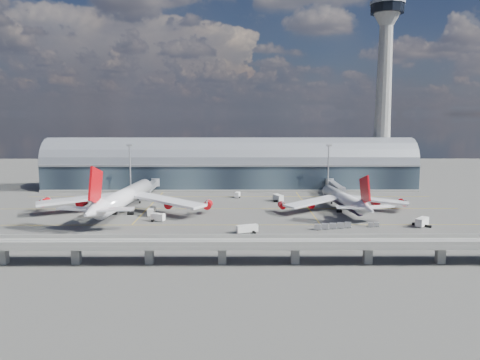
{
  "coord_description": "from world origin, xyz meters",
  "views": [
    {
      "loc": [
        4.27,
        -179.02,
        40.67
      ],
      "look_at": [
        5.18,
        10.0,
        14.0
      ],
      "focal_mm": 35.0,
      "sensor_mm": 36.0,
      "label": 1
    }
  ],
  "objects_px": {
    "floodlight_mast_left": "(130,168)",
    "service_truck_5": "(278,198)",
    "airliner_right": "(344,200)",
    "service_truck_3": "(422,222)",
    "service_truck_2": "(247,229)",
    "service_truck_4": "(237,195)",
    "service_truck_0": "(151,211)",
    "control_tower": "(384,94)",
    "cargo_train_0": "(175,238)",
    "floodlight_mast_right": "(328,168)",
    "cargo_train_2": "(373,225)",
    "cargo_train_1": "(333,226)",
    "service_truck_1": "(158,217)",
    "airliner_left": "(123,198)"
  },
  "relations": [
    {
      "from": "control_tower",
      "to": "service_truck_3",
      "type": "distance_m",
      "value": 108.81
    },
    {
      "from": "airliner_right",
      "to": "service_truck_2",
      "type": "relative_size",
      "value": 7.5
    },
    {
      "from": "cargo_train_0",
      "to": "cargo_train_2",
      "type": "height_order",
      "value": "cargo_train_0"
    },
    {
      "from": "cargo_train_0",
      "to": "cargo_train_2",
      "type": "xyz_separation_m",
      "value": [
        69.83,
        19.13,
        -0.17
      ]
    },
    {
      "from": "floodlight_mast_left",
      "to": "service_truck_0",
      "type": "xyz_separation_m",
      "value": [
        19.28,
        -48.27,
        -12.04
      ]
    },
    {
      "from": "airliner_left",
      "to": "service_truck_3",
      "type": "bearing_deg",
      "value": -6.21
    },
    {
      "from": "floodlight_mast_right",
      "to": "airliner_right",
      "type": "height_order",
      "value": "floodlight_mast_right"
    },
    {
      "from": "floodlight_mast_left",
      "to": "airliner_left",
      "type": "height_order",
      "value": "floodlight_mast_left"
    },
    {
      "from": "service_truck_5",
      "to": "cargo_train_1",
      "type": "xyz_separation_m",
      "value": [
        15.05,
        -53.48,
        -0.59
      ]
    },
    {
      "from": "airliner_right",
      "to": "service_truck_1",
      "type": "bearing_deg",
      "value": -173.5
    },
    {
      "from": "floodlight_mast_right",
      "to": "cargo_train_1",
      "type": "distance_m",
      "value": 73.06
    },
    {
      "from": "floodlight_mast_left",
      "to": "cargo_train_1",
      "type": "relative_size",
      "value": 1.77
    },
    {
      "from": "service_truck_2",
      "to": "service_truck_5",
      "type": "height_order",
      "value": "service_truck_5"
    },
    {
      "from": "control_tower",
      "to": "floodlight_mast_right",
      "type": "distance_m",
      "value": 58.76
    },
    {
      "from": "service_truck_5",
      "to": "service_truck_2",
      "type": "bearing_deg",
      "value": -128.66
    },
    {
      "from": "service_truck_3",
      "to": "service_truck_0",
      "type": "bearing_deg",
      "value": -148.08
    },
    {
      "from": "control_tower",
      "to": "floodlight_mast_left",
      "type": "height_order",
      "value": "control_tower"
    },
    {
      "from": "floodlight_mast_left",
      "to": "service_truck_5",
      "type": "height_order",
      "value": "floodlight_mast_left"
    },
    {
      "from": "service_truck_3",
      "to": "floodlight_mast_left",
      "type": "bearing_deg",
      "value": -166.44
    },
    {
      "from": "service_truck_3",
      "to": "service_truck_5",
      "type": "bearing_deg",
      "value": 176.55
    },
    {
      "from": "service_truck_0",
      "to": "service_truck_1",
      "type": "relative_size",
      "value": 1.35
    },
    {
      "from": "service_truck_3",
      "to": "cargo_train_1",
      "type": "distance_m",
      "value": 33.36
    },
    {
      "from": "control_tower",
      "to": "cargo_train_2",
      "type": "height_order",
      "value": "control_tower"
    },
    {
      "from": "airliner_left",
      "to": "service_truck_3",
      "type": "relative_size",
      "value": 11.59
    },
    {
      "from": "service_truck_1",
      "to": "service_truck_2",
      "type": "height_order",
      "value": "service_truck_1"
    },
    {
      "from": "airliner_left",
      "to": "cargo_train_1",
      "type": "relative_size",
      "value": 5.3
    },
    {
      "from": "airliner_left",
      "to": "service_truck_1",
      "type": "bearing_deg",
      "value": -34.5
    },
    {
      "from": "cargo_train_0",
      "to": "service_truck_5",
      "type": "bearing_deg",
      "value": -22.83
    },
    {
      "from": "airliner_right",
      "to": "cargo_train_1",
      "type": "height_order",
      "value": "airliner_right"
    },
    {
      "from": "floodlight_mast_left",
      "to": "service_truck_1",
      "type": "xyz_separation_m",
      "value": [
        23.65,
        -58.58,
        -12.13
      ]
    },
    {
      "from": "floodlight_mast_left",
      "to": "cargo_train_2",
      "type": "relative_size",
      "value": 5.5
    },
    {
      "from": "service_truck_0",
      "to": "airliner_left",
      "type": "bearing_deg",
      "value": 161.99
    },
    {
      "from": "service_truck_5",
      "to": "cargo_train_0",
      "type": "height_order",
      "value": "service_truck_5"
    },
    {
      "from": "airliner_right",
      "to": "service_truck_3",
      "type": "xyz_separation_m",
      "value": [
        22.27,
        -27.2,
        -3.19
      ]
    },
    {
      "from": "airliner_left",
      "to": "service_truck_2",
      "type": "height_order",
      "value": "airliner_left"
    },
    {
      "from": "service_truck_2",
      "to": "service_truck_3",
      "type": "xyz_separation_m",
      "value": [
        64.02,
        8.73,
        0.22
      ]
    },
    {
      "from": "control_tower",
      "to": "service_truck_2",
      "type": "relative_size",
      "value": 13.15
    },
    {
      "from": "cargo_train_1",
      "to": "cargo_train_2",
      "type": "bearing_deg",
      "value": -64.3
    },
    {
      "from": "floodlight_mast_left",
      "to": "airliner_right",
      "type": "distance_m",
      "value": 107.56
    },
    {
      "from": "floodlight_mast_right",
      "to": "cargo_train_2",
      "type": "bearing_deg",
      "value": -86.9
    },
    {
      "from": "service_truck_0",
      "to": "cargo_train_2",
      "type": "distance_m",
      "value": 86.74
    },
    {
      "from": "floodlight_mast_left",
      "to": "service_truck_0",
      "type": "relative_size",
      "value": 3.39
    },
    {
      "from": "service_truck_2",
      "to": "service_truck_4",
      "type": "distance_m",
      "value": 69.03
    },
    {
      "from": "service_truck_3",
      "to": "cargo_train_1",
      "type": "bearing_deg",
      "value": -131.63
    },
    {
      "from": "service_truck_5",
      "to": "cargo_train_0",
      "type": "bearing_deg",
      "value": -143.1
    },
    {
      "from": "airliner_left",
      "to": "service_truck_1",
      "type": "distance_m",
      "value": 21.91
    },
    {
      "from": "floodlight_mast_left",
      "to": "floodlight_mast_right",
      "type": "bearing_deg",
      "value": 0.0
    },
    {
      "from": "floodlight_mast_right",
      "to": "cargo_train_1",
      "type": "bearing_deg",
      "value": -99.33
    },
    {
      "from": "airliner_right",
      "to": "cargo_train_1",
      "type": "xyz_separation_m",
      "value": [
        -10.92,
        -30.51,
        -3.82
      ]
    },
    {
      "from": "service_truck_0",
      "to": "service_truck_5",
      "type": "xyz_separation_m",
      "value": [
        54.01,
        30.75,
        0.01
      ]
    }
  ]
}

